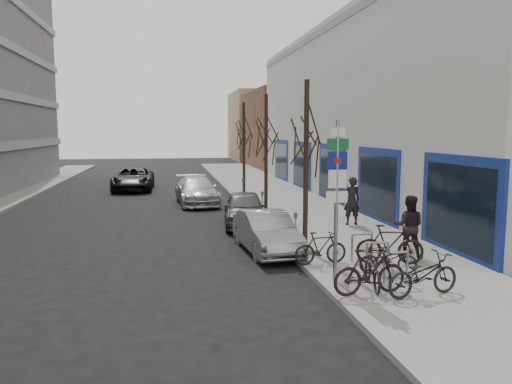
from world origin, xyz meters
name	(u,v)px	position (x,y,z in m)	size (l,w,h in m)	color
ground	(241,292)	(0.00, 0.00, 0.00)	(120.00, 120.00, 0.00)	black
sidewalk_east	(307,215)	(4.50, 10.00, 0.07)	(5.00, 70.00, 0.15)	slate
commercial_building	(480,113)	(17.00, 16.00, 5.00)	(20.00, 32.00, 10.00)	#B7B7B2
brick_building_far	(307,130)	(13.00, 40.00, 4.00)	(12.00, 14.00, 8.00)	brown
tan_building_far	(280,126)	(13.50, 55.00, 4.50)	(13.00, 12.00, 9.00)	#937A5B
highway_sign_pole	(337,191)	(2.40, -0.01, 2.46)	(0.55, 0.10, 4.20)	gray
bike_rack	(378,253)	(3.80, 0.60, 0.66)	(0.66, 2.26, 0.83)	gray
tree_near	(306,125)	(2.60, 3.50, 4.10)	(1.80, 1.80, 5.50)	black
tree_mid	(266,126)	(2.60, 10.00, 4.10)	(1.80, 1.80, 5.50)	black
tree_far	(244,127)	(2.60, 16.50, 4.10)	(1.80, 1.80, 5.50)	black
meter_front	(296,229)	(2.15, 3.00, 0.92)	(0.10, 0.08, 1.27)	gray
meter_mid	(262,203)	(2.15, 8.50, 0.92)	(0.10, 0.08, 1.27)	gray
meter_back	(243,188)	(2.15, 14.00, 0.92)	(0.10, 0.08, 1.27)	gray
bike_near_left	(373,268)	(3.13, -0.66, 0.64)	(0.49, 1.62, 0.99)	black
bike_near_right	(370,271)	(2.84, -1.15, 0.70)	(0.54, 1.83, 1.11)	black
bike_mid_curb	(388,257)	(4.00, 0.36, 0.62)	(0.46, 1.53, 0.94)	black
bike_mid_inner	(321,248)	(2.52, 1.59, 0.63)	(0.47, 1.59, 0.96)	black
bike_far_curb	(423,271)	(4.01, -1.45, 0.73)	(0.58, 1.91, 1.17)	black
bike_far_inner	(390,244)	(4.46, 1.26, 0.73)	(0.57, 1.92, 1.16)	black
parked_car_front	(266,232)	(1.40, 3.84, 0.66)	(1.40, 4.03, 1.33)	#939397
parked_car_mid	(245,209)	(1.40, 8.44, 0.72)	(1.69, 4.21, 1.43)	#49494E
parked_car_back	(197,191)	(-0.20, 14.95, 0.72)	(2.03, 4.99, 1.45)	#B4B3B9
lane_car	(133,179)	(-3.97, 21.95, 0.75)	(2.50, 5.43, 1.51)	black
pedestrian_near	(352,201)	(5.55, 7.15, 1.12)	(0.71, 0.46, 1.94)	black
pedestrian_far	(409,226)	(5.39, 1.99, 1.10)	(0.70, 0.47, 1.89)	black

